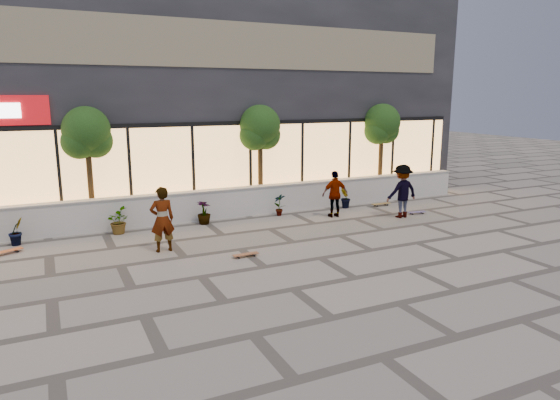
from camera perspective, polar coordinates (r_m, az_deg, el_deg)
name	(u,v)px	position (r m, az deg, el deg)	size (l,w,h in m)	color
ground	(294,289)	(11.31, 1.55, -10.16)	(80.00, 80.00, 0.00)	gray
planter_wall	(202,205)	(17.43, -8.90, -0.60)	(22.00, 0.42, 1.04)	silver
retail_building	(162,95)	(22.34, -13.32, 11.56)	(24.00, 9.17, 8.50)	black
shrub_b	(16,231)	(16.28, -27.91, -3.18)	(0.45, 0.36, 0.81)	#1A3912
shrub_c	(117,221)	(16.36, -18.10, -2.30)	(0.73, 0.63, 0.81)	#1A3912
shrub_d	(204,212)	(16.91, -8.68, -1.39)	(0.45, 0.45, 0.81)	#1A3912
shrub_e	(279,205)	(17.89, -0.06, -0.52)	(0.43, 0.29, 0.81)	#1A3912
shrub_f	(346,198)	(19.22, 7.51, 0.25)	(0.45, 0.36, 0.81)	#1A3912
tree_midwest	(87,136)	(17.14, -21.22, 6.86)	(1.60, 1.50, 3.92)	#402D17
tree_mideast	(260,130)	(18.57, -2.29, 7.97)	(1.60, 1.50, 3.92)	#402D17
tree_east	(382,126)	(21.33, 11.57, 8.25)	(1.60, 1.50, 3.92)	#402D17
skater_center	(162,219)	(14.06, -13.31, -2.17)	(0.66, 0.44, 1.82)	white
skater_right_near	(335,194)	(17.72, 6.31, 0.68)	(0.97, 0.40, 1.65)	silver
skater_right_far	(402,191)	(18.06, 13.77, 0.99)	(1.21, 0.70, 1.88)	#91381A
skateboard_center	(246,254)	(13.45, -3.94, -6.22)	(0.72, 0.20, 0.09)	brown
skateboard_left	(6,251)	(15.55, -28.79, -5.16)	(0.85, 0.55, 0.10)	#CA5726
skateboard_right_near	(381,204)	(19.93, 11.50, -0.43)	(0.80, 0.21, 0.10)	olive
skateboard_right_far	(417,212)	(18.87, 15.38, -1.35)	(0.71, 0.29, 0.08)	#494178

